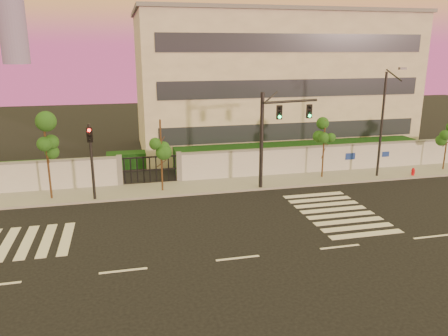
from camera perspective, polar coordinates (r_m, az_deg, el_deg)
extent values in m
plane|color=black|center=(19.94, 1.80, -11.70)|extent=(120.00, 120.00, 0.00)
cube|color=gray|center=(29.43, -3.53, -2.48)|extent=(60.00, 3.00, 0.15)
cube|color=#B6B8BD|center=(35.80, 19.51, 1.42)|extent=(31.00, 0.30, 2.00)
cube|color=slate|center=(35.58, 19.66, 3.08)|extent=(31.00, 0.36, 0.12)
cube|color=slate|center=(30.20, -13.44, -0.39)|extent=(0.35, 0.35, 2.20)
cube|color=slate|center=(30.42, -5.90, 0.08)|extent=(0.35, 0.35, 2.20)
cube|color=black|center=(35.42, 9.80, 1.78)|extent=(20.00, 2.00, 1.80)
cube|color=black|center=(35.20, -10.19, 1.17)|extent=(6.00, 1.50, 1.20)
cube|color=#B3AD97|center=(41.57, 6.04, 11.02)|extent=(24.00, 12.00, 12.00)
cube|color=#262D38|center=(36.43, 9.01, 4.76)|extent=(22.00, 0.08, 1.40)
cube|color=#262D38|center=(35.96, 9.24, 10.25)|extent=(22.00, 0.08, 1.40)
cube|color=#262D38|center=(35.83, 9.49, 15.83)|extent=(22.00, 0.08, 1.40)
cube|color=slate|center=(41.57, 6.29, 19.43)|extent=(24.40, 12.40, 0.30)
cube|color=silver|center=(23.68, -26.46, -8.84)|extent=(0.50, 4.00, 0.02)
cube|color=silver|center=(23.48, -24.31, -8.78)|extent=(0.50, 4.00, 0.02)
cube|color=silver|center=(23.32, -22.12, -8.70)|extent=(0.50, 4.00, 0.02)
cube|color=silver|center=(23.18, -19.90, -8.62)|extent=(0.50, 4.00, 0.02)
cube|color=silver|center=(23.39, 18.10, -8.23)|extent=(4.00, 0.50, 0.02)
cube|color=silver|center=(24.10, 17.00, -7.44)|extent=(4.00, 0.50, 0.02)
cube|color=silver|center=(24.81, 15.96, -6.68)|extent=(4.00, 0.50, 0.02)
cube|color=silver|center=(25.54, 14.99, -5.97)|extent=(4.00, 0.50, 0.02)
cube|color=silver|center=(26.28, 14.07, -5.29)|extent=(4.00, 0.50, 0.02)
cube|color=silver|center=(27.03, 13.21, -4.65)|extent=(4.00, 0.50, 0.02)
cube|color=silver|center=(27.79, 12.39, -4.05)|extent=(4.00, 0.50, 0.02)
cube|color=silver|center=(28.55, 11.62, -3.48)|extent=(4.00, 0.50, 0.02)
cube|color=silver|center=(19.38, -13.01, -12.94)|extent=(2.00, 0.15, 0.01)
cube|color=silver|center=(19.93, 1.80, -11.68)|extent=(2.00, 0.15, 0.01)
cube|color=silver|center=(21.66, 14.88, -9.92)|extent=(2.00, 0.15, 0.01)
cube|color=silver|center=(24.31, 25.45, -8.10)|extent=(2.00, 0.15, 0.01)
cylinder|color=#382314|center=(28.36, -22.06, 1.18)|extent=(0.12, 0.12, 5.35)
sphere|color=#194B15|center=(28.04, -22.39, 4.36)|extent=(1.14, 1.14, 1.14)
sphere|color=#194B15|center=(28.34, -21.44, 2.90)|extent=(0.87, 0.87, 0.87)
sphere|color=#194B15|center=(28.04, -22.94, 3.19)|extent=(0.83, 0.83, 0.83)
cylinder|color=#382314|center=(28.13, -8.18, 1.46)|extent=(0.12, 0.12, 4.79)
sphere|color=#194B15|center=(27.82, -8.30, 4.33)|extent=(1.07, 1.07, 1.07)
sphere|color=#194B15|center=(28.19, -7.59, 3.01)|extent=(0.82, 0.82, 0.82)
sphere|color=#194B15|center=(27.75, -8.83, 3.28)|extent=(0.78, 0.78, 0.78)
cylinder|color=#382314|center=(31.73, 12.86, 2.33)|extent=(0.11, 0.11, 4.26)
sphere|color=#194B15|center=(31.48, 13.00, 4.59)|extent=(1.02, 1.02, 1.02)
sphere|color=#194B15|center=(31.90, 13.31, 3.54)|extent=(0.78, 0.78, 0.78)
sphere|color=#194B15|center=(31.31, 12.60, 3.77)|extent=(0.75, 0.75, 0.75)
cylinder|color=#382314|center=(36.99, 27.05, 2.86)|extent=(0.11, 0.11, 4.29)
sphere|color=#194B15|center=(36.57, 27.02, 4.11)|extent=(0.71, 0.71, 0.71)
cylinder|color=black|center=(28.43, 4.92, 3.38)|extent=(0.25, 0.25, 6.41)
cylinder|color=black|center=(28.69, 8.81, 8.60)|extent=(3.88, 0.97, 0.17)
cube|color=black|center=(28.43, 7.23, 7.23)|extent=(0.36, 0.19, 0.93)
sphere|color=#0CF259|center=(28.37, 7.29, 6.62)|extent=(0.21, 0.21, 0.21)
cube|color=black|center=(29.21, 11.07, 7.29)|extent=(0.36, 0.19, 0.93)
sphere|color=#0CF259|center=(29.15, 11.13, 6.69)|extent=(0.21, 0.21, 0.21)
cylinder|color=black|center=(27.38, -16.86, 0.58)|extent=(0.17, 0.17, 4.80)
cube|color=black|center=(26.96, -17.15, 4.18)|extent=(0.37, 0.19, 0.96)
sphere|color=red|center=(26.80, -17.21, 4.76)|extent=(0.21, 0.21, 0.21)
cylinder|color=black|center=(32.85, 19.88, 5.15)|extent=(0.17, 0.17, 7.54)
cylinder|color=black|center=(31.76, 21.31, 11.23)|extent=(0.09, 1.80, 0.73)
cube|color=#3F3F44|center=(31.04, 22.28, 11.94)|extent=(0.47, 0.24, 0.14)
cylinder|color=red|center=(34.61, 23.44, -0.74)|extent=(0.21, 0.21, 0.48)
cylinder|color=red|center=(34.54, 23.49, -0.28)|extent=(0.27, 0.27, 0.10)
sphere|color=red|center=(34.51, 23.50, -0.12)|extent=(0.17, 0.17, 0.17)
cylinder|color=red|center=(34.59, 23.45, -0.59)|extent=(0.28, 0.14, 0.10)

